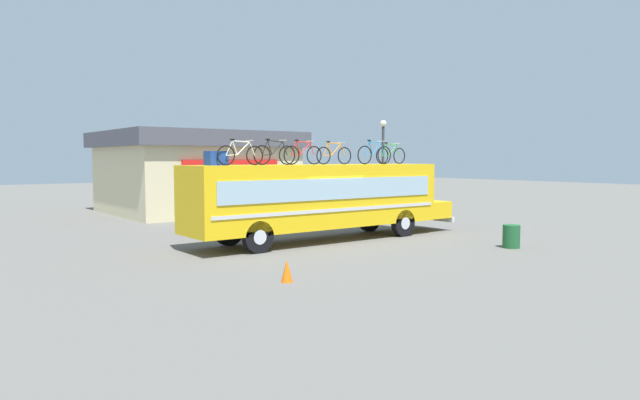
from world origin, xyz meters
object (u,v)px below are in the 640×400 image
object	(u,v)px
luggage_bag_1	(216,158)
rooftop_bicycle_2	(275,154)
street_lamp	(383,158)
rooftop_bicycle_1	(240,154)
trash_bin	(511,236)
rooftop_bicycle_6	(391,155)
bus	(322,197)
rooftop_bicycle_3	(303,154)
rooftop_bicycle_4	(334,155)
traffic_cone	(287,271)
rooftop_bicycle_5	(375,154)

from	to	relation	value
luggage_bag_1	rooftop_bicycle_2	world-z (taller)	rooftop_bicycle_2
street_lamp	rooftop_bicycle_1	bearing A→B (deg)	-156.00
trash_bin	rooftop_bicycle_1	bearing A→B (deg)	147.30
rooftop_bicycle_6	street_lamp	world-z (taller)	street_lamp
rooftop_bicycle_2	rooftop_bicycle_6	size ratio (longest dim) A/B	1.03
bus	luggage_bag_1	bearing A→B (deg)	-179.83
rooftop_bicycle_3	street_lamp	size ratio (longest dim) A/B	0.34
bus	rooftop_bicycle_4	world-z (taller)	rooftop_bicycle_4
bus	rooftop_bicycle_3	distance (m)	1.79
rooftop_bicycle_4	street_lamp	size ratio (longest dim) A/B	0.34
street_lamp	trash_bin	bearing A→B (deg)	-108.49
traffic_cone	rooftop_bicycle_2	bearing A→B (deg)	60.17
rooftop_bicycle_1	trash_bin	distance (m)	9.87
luggage_bag_1	trash_bin	size ratio (longest dim) A/B	0.82
rooftop_bicycle_5	rooftop_bicycle_6	world-z (taller)	rooftop_bicycle_5
luggage_bag_1	traffic_cone	xyz separation A→B (m)	(-0.76, -5.33, -2.86)
luggage_bag_1	trash_bin	bearing A→B (deg)	-32.11
rooftop_bicycle_3	rooftop_bicycle_5	bearing A→B (deg)	-10.00
rooftop_bicycle_2	rooftop_bicycle_4	world-z (taller)	rooftop_bicycle_2
luggage_bag_1	rooftop_bicycle_6	world-z (taller)	rooftop_bicycle_6
rooftop_bicycle_5	trash_bin	xyz separation A→B (m)	(1.85, -5.10, -2.91)
traffic_cone	luggage_bag_1	bearing A→B (deg)	81.91
rooftop_bicycle_6	traffic_cone	xyz separation A→B (m)	(-9.10, -5.63, -3.00)
rooftop_bicycle_5	luggage_bag_1	bearing A→B (deg)	177.12
rooftop_bicycle_1	traffic_cone	world-z (taller)	rooftop_bicycle_1
luggage_bag_1	rooftop_bicycle_4	size ratio (longest dim) A/B	0.38
rooftop_bicycle_2	street_lamp	size ratio (longest dim) A/B	0.34
rooftop_bicycle_5	bus	bearing A→B (deg)	171.48
bus	traffic_cone	bearing A→B (deg)	-134.18
luggage_bag_1	street_lamp	size ratio (longest dim) A/B	0.13
rooftop_bicycle_3	rooftop_bicycle_6	distance (m)	4.65
rooftop_bicycle_3	rooftop_bicycle_4	xyz separation A→B (m)	(1.54, 0.06, -0.01)
rooftop_bicycle_6	bus	bearing A→B (deg)	-175.87
rooftop_bicycle_3	trash_bin	world-z (taller)	rooftop_bicycle_3
bus	street_lamp	xyz separation A→B (m)	(7.63, 4.69, 1.51)
rooftop_bicycle_3	trash_bin	distance (m)	8.07
rooftop_bicycle_1	street_lamp	bearing A→B (deg)	24.00
luggage_bag_1	rooftop_bicycle_3	bearing A→B (deg)	3.21
rooftop_bicycle_3	rooftop_bicycle_5	xyz separation A→B (m)	(3.12, -0.55, 0.01)
luggage_bag_1	rooftop_bicycle_4	distance (m)	5.24
bus	trash_bin	world-z (taller)	bus
rooftop_bicycle_1	rooftop_bicycle_6	size ratio (longest dim) A/B	1.04
rooftop_bicycle_5	rooftop_bicycle_1	bearing A→B (deg)	179.99
rooftop_bicycle_5	traffic_cone	size ratio (longest dim) A/B	3.10
rooftop_bicycle_3	traffic_cone	bearing A→B (deg)	-128.80
rooftop_bicycle_6	traffic_cone	world-z (taller)	rooftop_bicycle_6
rooftop_bicycle_4	street_lamp	xyz separation A→B (m)	(6.83, 4.44, -0.10)
rooftop_bicycle_2	rooftop_bicycle_5	bearing A→B (deg)	-2.31
street_lamp	rooftop_bicycle_4	bearing A→B (deg)	-146.98
rooftop_bicycle_3	rooftop_bicycle_4	world-z (taller)	rooftop_bicycle_3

